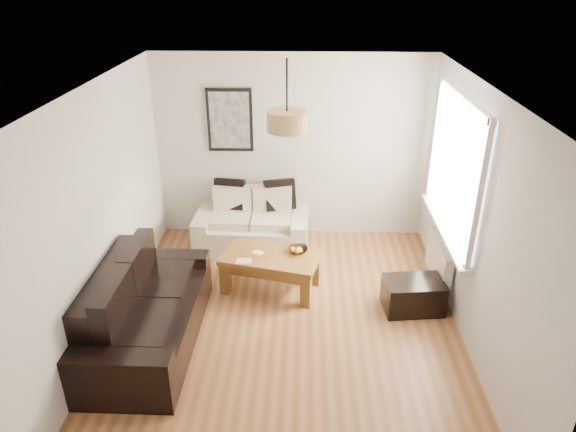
{
  "coord_description": "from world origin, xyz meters",
  "views": [
    {
      "loc": [
        0.18,
        -4.65,
        3.61
      ],
      "look_at": [
        0.0,
        0.6,
        1.05
      ],
      "focal_mm": 32.31,
      "sensor_mm": 36.0,
      "label": 1
    }
  ],
  "objects_px": {
    "coffee_table": "(271,272)",
    "sofa_leather": "(146,307)",
    "loveseat_cream": "(252,221)",
    "ottoman": "(413,295)"
  },
  "relations": [
    {
      "from": "sofa_leather",
      "to": "ottoman",
      "type": "height_order",
      "value": "sofa_leather"
    },
    {
      "from": "coffee_table",
      "to": "ottoman",
      "type": "height_order",
      "value": "coffee_table"
    },
    {
      "from": "loveseat_cream",
      "to": "ottoman",
      "type": "distance_m",
      "value": 2.47
    },
    {
      "from": "loveseat_cream",
      "to": "sofa_leather",
      "type": "height_order",
      "value": "sofa_leather"
    },
    {
      "from": "coffee_table",
      "to": "sofa_leather",
      "type": "bearing_deg",
      "value": -139.4
    },
    {
      "from": "loveseat_cream",
      "to": "sofa_leather",
      "type": "relative_size",
      "value": 0.78
    },
    {
      "from": "coffee_table",
      "to": "ottoman",
      "type": "bearing_deg",
      "value": -12.69
    },
    {
      "from": "ottoman",
      "to": "coffee_table",
      "type": "bearing_deg",
      "value": 167.31
    },
    {
      "from": "loveseat_cream",
      "to": "coffee_table",
      "type": "bearing_deg",
      "value": -71.2
    },
    {
      "from": "sofa_leather",
      "to": "coffee_table",
      "type": "xyz_separation_m",
      "value": [
        1.22,
        1.04,
        -0.2
      ]
    }
  ]
}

